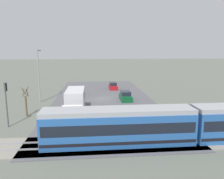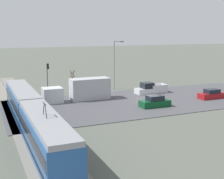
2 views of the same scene
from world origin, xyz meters
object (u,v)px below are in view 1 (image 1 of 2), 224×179
at_px(sedan_car_0, 126,96).
at_px(pickup_truck, 77,92).
at_px(street_lamp_near_crossing, 39,72).
at_px(street_tree, 26,103).
at_px(box_truck, 75,104).
at_px(traffic_light_pole, 6,99).
at_px(light_rail_tram, 193,124).
at_px(sedan_car_1, 113,86).

bearing_deg(sedan_car_0, pickup_truck, -26.53).
xyz_separation_m(sedan_car_0, street_lamp_near_crossing, (14.72, -0.33, 4.33)).
bearing_deg(street_tree, pickup_truck, -116.48).
bearing_deg(box_truck, traffic_light_pole, 25.56).
bearing_deg(box_truck, street_lamp_near_crossing, -52.91).
distance_m(light_rail_tram, pickup_truck, 25.36).
distance_m(pickup_truck, street_lamp_near_crossing, 8.41).
xyz_separation_m(traffic_light_pole, street_lamp_near_crossing, (-0.93, -12.15, 1.71)).
bearing_deg(street_tree, sedan_car_0, -152.22).
xyz_separation_m(sedan_car_1, traffic_light_pole, (14.54, 22.95, 2.67)).
height_order(pickup_truck, sedan_car_1, pickup_truck).
bearing_deg(pickup_truck, street_tree, 63.52).
xyz_separation_m(light_rail_tram, sedan_car_0, (3.86, -17.66, -1.00)).
bearing_deg(street_lamp_near_crossing, sedan_car_1, -141.56).
distance_m(box_truck, street_tree, 6.53).
distance_m(sedan_car_0, street_tree, 16.68).
xyz_separation_m(light_rail_tram, street_lamp_near_crossing, (18.59, -17.99, 3.34)).
bearing_deg(pickup_truck, box_truck, 92.17).
bearing_deg(traffic_light_pole, sedan_car_1, -122.36).
xyz_separation_m(box_truck, sedan_car_0, (-8.22, -8.27, -0.87)).
bearing_deg(sedan_car_1, pickup_truck, 41.80).
bearing_deg(sedan_car_1, light_rail_tram, 99.82).
relative_size(box_truck, sedan_car_1, 2.39).
bearing_deg(sedan_car_0, street_tree, 27.78).
height_order(sedan_car_0, street_tree, street_tree).
xyz_separation_m(pickup_truck, street_lamp_near_crossing, (6.02, 4.02, 4.29)).
height_order(sedan_car_0, sedan_car_1, sedan_car_0).
height_order(pickup_truck, sedan_car_0, pickup_truck).
bearing_deg(street_lamp_near_crossing, box_truck, 127.09).
distance_m(pickup_truck, street_tree, 13.56).
relative_size(pickup_truck, traffic_light_pole, 1.07).
distance_m(box_truck, sedan_car_0, 11.69).
distance_m(sedan_car_1, street_lamp_near_crossing, 17.91).
height_order(box_truck, street_lamp_near_crossing, street_lamp_near_crossing).
bearing_deg(box_truck, street_tree, -4.51).
bearing_deg(pickup_truck, street_lamp_near_crossing, 33.72).
relative_size(light_rail_tram, street_tree, 7.16).
height_order(light_rail_tram, street_lamp_near_crossing, street_lamp_near_crossing).
height_order(pickup_truck, traffic_light_pole, traffic_light_pole).
bearing_deg(box_truck, sedan_car_0, -134.83).
relative_size(sedan_car_0, street_lamp_near_crossing, 0.49).
height_order(sedan_car_0, street_lamp_near_crossing, street_lamp_near_crossing).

